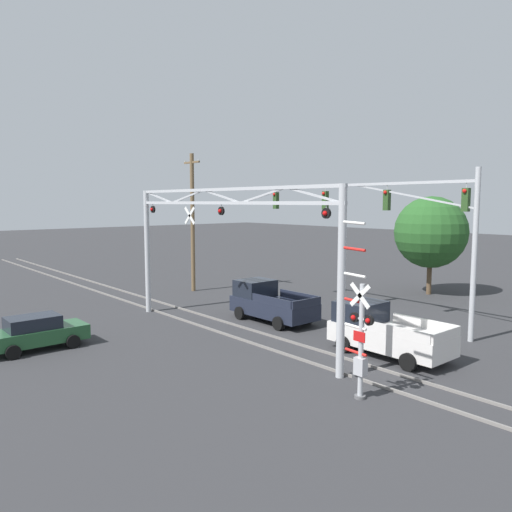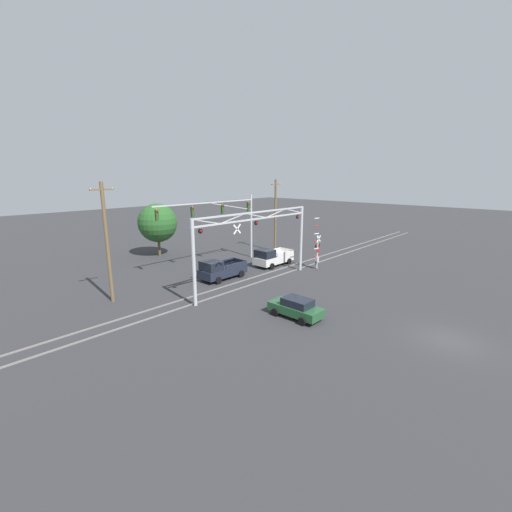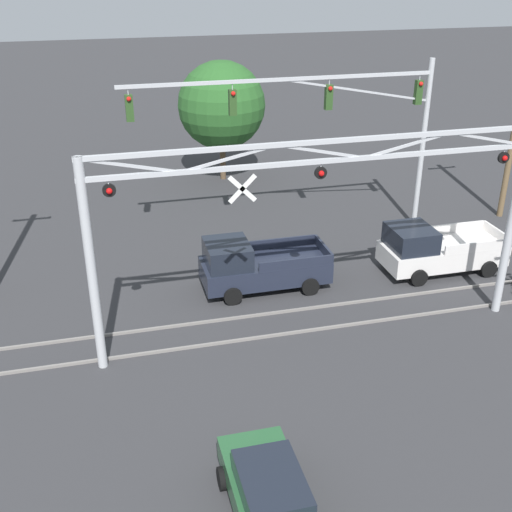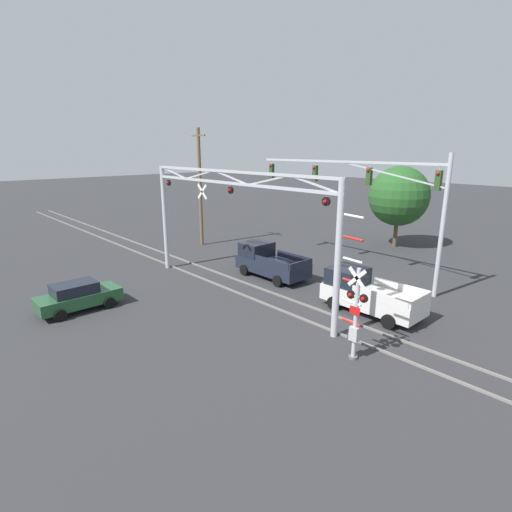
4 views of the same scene
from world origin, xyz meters
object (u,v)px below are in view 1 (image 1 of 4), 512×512
Objects in this scene: crossing_gantry at (221,239)px; pickup_truck_lead at (269,303)px; traffic_signal_span at (400,216)px; crossing_signal_mast at (360,339)px; sedan_waiting at (36,332)px; pickup_truck_following at (383,331)px; utility_pole_left at (193,221)px; background_tree_beyond_span at (431,232)px.

crossing_gantry is 2.95× the size of pickup_truck_lead.
crossing_gantry is 1.06× the size of traffic_signal_span.
pickup_truck_lead is (-9.61, 4.83, -0.99)m from crossing_signal_mast.
pickup_truck_lead is 11.25m from sedan_waiting.
crossing_gantry is 2.90× the size of pickup_truck_following.
pickup_truck_following is 1.24× the size of sedan_waiting.
crossing_gantry is at bearing -116.37° from traffic_signal_span.
utility_pole_left reaches higher than pickup_truck_following.
utility_pole_left is at bearing -171.01° from traffic_signal_span.
utility_pole_left is 16.13m from background_tree_beyond_span.
pickup_truck_following is 14.50m from sedan_waiting.
crossing_gantry reaches higher than crossing_signal_mast.
pickup_truck_following is 0.52× the size of utility_pole_left.
pickup_truck_lead is at bearing 104.34° from crossing_gantry.
crossing_signal_mast is at bearing -63.25° from pickup_truck_following.
background_tree_beyond_span is (11.40, 11.39, -0.71)m from utility_pole_left.
background_tree_beyond_span is at bearing 114.46° from crossing_signal_mast.
utility_pole_left is (-14.94, -2.36, -0.62)m from traffic_signal_span.
crossing_gantry reaches higher than background_tree_beyond_span.
crossing_signal_mast is at bearing -62.65° from traffic_signal_span.
utility_pole_left is at bearing 169.67° from pickup_truck_lead.
pickup_truck_lead reaches higher than sedan_waiting.
pickup_truck_following is at bearing 28.46° from crossing_gantry.
pickup_truck_lead is at bearing 153.31° from crossing_signal_mast.
traffic_signal_span is 6.89m from pickup_truck_following.
crossing_signal_mast is 5.10m from pickup_truck_following.
background_tree_beyond_span reaches higher than crossing_signal_mast.
background_tree_beyond_span is at bearing 83.93° from pickup_truck_lead.
utility_pole_left is at bearing 161.25° from crossing_signal_mast.
pickup_truck_following is 15.17m from background_tree_beyond_span.
crossing_gantry is 2.17× the size of background_tree_beyond_span.
pickup_truck_following is 17.93m from utility_pole_left.
crossing_gantry is 9.08m from crossing_signal_mast.
crossing_gantry is 8.11m from pickup_truck_following.
crossing_signal_mast is 1.42× the size of sedan_waiting.
pickup_truck_lead is 0.51× the size of utility_pole_left.
pickup_truck_lead is at bearing 177.19° from pickup_truck_following.
crossing_gantry reaches higher than sedan_waiting.
pickup_truck_lead is (-4.95, -4.19, -4.58)m from traffic_signal_span.
traffic_signal_span is (-4.67, 9.02, 3.59)m from crossing_signal_mast.
background_tree_beyond_span is (-5.95, 13.57, 3.25)m from pickup_truck_following.
sedan_waiting is (-7.48, -15.15, -4.79)m from traffic_signal_span.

